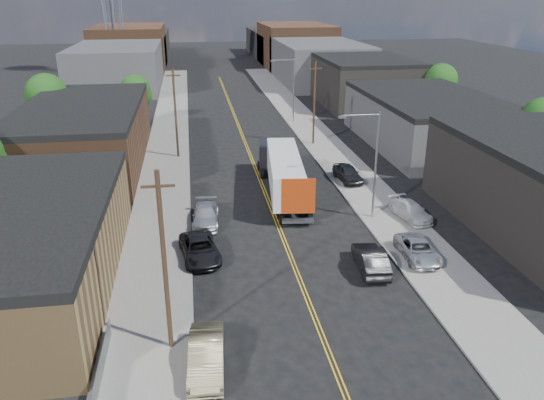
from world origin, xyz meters
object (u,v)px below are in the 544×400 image
object	(u,v)px
semi_truck	(282,169)
car_right_lot_a	(418,249)
car_right_oncoming	(371,259)
car_left_b	(206,356)
car_left_c	(200,249)
car_right_lot_c	(348,173)
car_left_d	(206,215)
car_right_lot_b	(411,211)

from	to	relation	value
semi_truck	car_right_lot_a	xyz separation A→B (m)	(7.25, -14.50, -1.54)
car_right_oncoming	car_left_b	bearing A→B (deg)	41.87
car_left_c	car_right_lot_c	world-z (taller)	car_right_lot_c
car_left_b	car_right_lot_a	distance (m)	17.85
car_left_d	car_right_lot_c	distance (m)	16.37
car_left_d	car_right_lot_c	world-z (taller)	car_right_lot_c
semi_truck	car_right_lot_b	bearing A→B (deg)	-33.06
semi_truck	car_left_b	world-z (taller)	semi_truck
car_left_c	car_right_lot_c	xyz separation A→B (m)	(14.89, 13.98, 0.21)
car_left_c	car_right_lot_a	world-z (taller)	same
car_right_oncoming	car_right_lot_c	bearing A→B (deg)	-96.38
semi_truck	car_left_d	size ratio (longest dim) A/B	3.13
car_right_lot_a	car_right_lot_b	bearing A→B (deg)	73.79
car_right_lot_c	car_right_lot_b	bearing A→B (deg)	-80.93
car_left_c	car_right_oncoming	xyz separation A→B (m)	(11.40, -3.45, 0.06)
semi_truck	car_left_d	bearing A→B (deg)	-134.74
car_left_c	car_right_lot_b	size ratio (longest dim) A/B	1.14
car_right_lot_b	car_right_lot_a	bearing A→B (deg)	-119.05
semi_truck	car_right_lot_b	world-z (taller)	semi_truck
semi_truck	car_right_lot_c	size ratio (longest dim) A/B	3.40
car_right_lot_a	car_left_d	bearing A→B (deg)	151.67
semi_truck	car_right_lot_c	bearing A→B (deg)	22.51
semi_truck	car_left_c	xyz separation A→B (m)	(-7.90, -11.92, -1.61)
car_right_lot_a	semi_truck	bearing A→B (deg)	118.73
car_left_b	car_right_lot_a	world-z (taller)	car_left_b
car_left_c	car_left_b	bearing A→B (deg)	-97.71
car_left_b	car_left_c	world-z (taller)	car_left_b
car_right_lot_b	car_left_d	bearing A→B (deg)	163.23
car_left_d	car_right_lot_b	bearing A→B (deg)	-2.16
car_left_b	car_left_c	bearing A→B (deg)	93.41
car_left_b	car_left_d	xyz separation A→B (m)	(0.61, 18.00, -0.07)
car_left_b	car_left_d	distance (m)	18.01
car_left_d	car_right_oncoming	distance (m)	14.33
semi_truck	car_right_lot_a	distance (m)	16.29
semi_truck	car_right_oncoming	xyz separation A→B (m)	(3.50, -15.37, -1.55)
car_left_b	car_left_c	distance (m)	12.02
car_left_d	car_right_lot_a	bearing A→B (deg)	-26.55
car_right_lot_a	car_right_lot_b	distance (m)	7.13
semi_truck	car_left_c	size ratio (longest dim) A/B	3.00
car_left_c	car_left_d	bearing A→B (deg)	76.45
car_left_b	car_right_oncoming	size ratio (longest dim) A/B	1.01
car_left_c	car_right_lot_a	distance (m)	15.37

